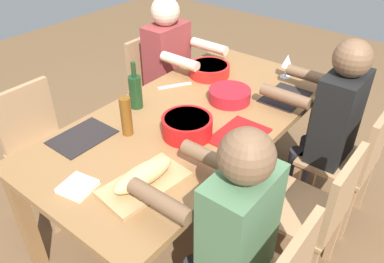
# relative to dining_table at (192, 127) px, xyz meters

# --- Properties ---
(ground_plane) EXTENTS (8.00, 8.00, 0.00)m
(ground_plane) POSITION_rel_dining_table_xyz_m (0.00, 0.00, -0.66)
(ground_plane) COLOR brown
(dining_table) EXTENTS (1.95, 0.97, 0.74)m
(dining_table) POSITION_rel_dining_table_xyz_m (0.00, 0.00, 0.00)
(dining_table) COLOR olive
(dining_table) RESTS_ON ground_plane
(chair_far_center) EXTENTS (0.40, 0.40, 0.85)m
(chair_far_center) POSITION_rel_dining_table_xyz_m (0.00, 0.81, -0.18)
(chair_far_center) COLOR #A87F56
(chair_far_center) RESTS_ON ground_plane
(chair_near_left) EXTENTS (0.40, 0.40, 0.85)m
(chair_near_left) POSITION_rel_dining_table_xyz_m (-0.54, -0.81, -0.18)
(chair_near_left) COLOR #A87F56
(chair_near_left) RESTS_ON ground_plane
(diner_near_left) EXTENTS (0.41, 0.53, 1.20)m
(diner_near_left) POSITION_rel_dining_table_xyz_m (-0.54, -0.62, 0.03)
(diner_near_left) COLOR #2D2D38
(diner_near_left) RESTS_ON ground_plane
(diner_far_right) EXTENTS (0.41, 0.53, 1.20)m
(diner_far_right) POSITION_rel_dining_table_xyz_m (0.54, 0.62, 0.03)
(diner_far_right) COLOR #2D2D38
(diner_far_right) RESTS_ON ground_plane
(chair_near_right) EXTENTS (0.40, 0.40, 0.85)m
(chair_near_right) POSITION_rel_dining_table_xyz_m (0.54, -0.81, -0.18)
(chair_near_right) COLOR #A87F56
(chair_near_right) RESTS_ON ground_plane
(chair_far_left) EXTENTS (0.40, 0.40, 0.85)m
(chair_far_left) POSITION_rel_dining_table_xyz_m (-0.54, 0.81, -0.18)
(chair_far_left) COLOR #A87F56
(chair_far_left) RESTS_ON ground_plane
(diner_far_left) EXTENTS (0.41, 0.53, 1.20)m
(diner_far_left) POSITION_rel_dining_table_xyz_m (-0.54, 0.62, 0.03)
(diner_far_left) COLOR #2D2D38
(diner_far_left) RESTS_ON ground_plane
(serving_bowl_pasta) EXTENTS (0.26, 0.26, 0.08)m
(serving_bowl_pasta) POSITION_rel_dining_table_xyz_m (-0.28, 0.07, 0.12)
(serving_bowl_pasta) COLOR #B21923
(serving_bowl_pasta) RESTS_ON dining_table
(serving_bowl_fruit) EXTENTS (0.27, 0.27, 0.11)m
(serving_bowl_fruit) POSITION_rel_dining_table_xyz_m (0.17, 0.10, 0.14)
(serving_bowl_fruit) COLOR red
(serving_bowl_fruit) RESTS_ON dining_table
(serving_bowl_greens) EXTENTS (0.28, 0.28, 0.08)m
(serving_bowl_greens) POSITION_rel_dining_table_xyz_m (-0.49, -0.24, 0.12)
(serving_bowl_greens) COLOR red
(serving_bowl_greens) RESTS_ON dining_table
(cutting_board) EXTENTS (0.42, 0.26, 0.02)m
(cutting_board) POSITION_rel_dining_table_xyz_m (0.60, 0.20, 0.09)
(cutting_board) COLOR tan
(cutting_board) RESTS_ON dining_table
(bread_loaf) EXTENTS (0.33, 0.15, 0.09)m
(bread_loaf) POSITION_rel_dining_table_xyz_m (0.60, 0.20, 0.14)
(bread_loaf) COLOR tan
(bread_loaf) RESTS_ON cutting_board
(wine_bottle) EXTENTS (0.08, 0.08, 0.29)m
(wine_bottle) POSITION_rel_dining_table_xyz_m (0.13, -0.32, 0.19)
(wine_bottle) COLOR #193819
(wine_bottle) RESTS_ON dining_table
(beer_bottle) EXTENTS (0.06, 0.06, 0.22)m
(beer_bottle) POSITION_rel_dining_table_xyz_m (0.36, -0.16, 0.19)
(beer_bottle) COLOR brown
(beer_bottle) RESTS_ON dining_table
(wine_glass) EXTENTS (0.08, 0.08, 0.17)m
(wine_glass) POSITION_rel_dining_table_xyz_m (-0.79, 0.19, 0.19)
(wine_glass) COLOR silver
(wine_glass) RESTS_ON dining_table
(placemat_far_center) EXTENTS (0.32, 0.23, 0.01)m
(placemat_far_center) POSITION_rel_dining_table_xyz_m (0.00, 0.32, 0.08)
(placemat_far_center) COLOR maroon
(placemat_far_center) RESTS_ON dining_table
(placemat_near_right) EXTENTS (0.32, 0.23, 0.01)m
(placemat_near_right) POSITION_rel_dining_table_xyz_m (0.54, -0.32, 0.08)
(placemat_near_right) COLOR black
(placemat_near_right) RESTS_ON dining_table
(placemat_far_left) EXTENTS (0.32, 0.23, 0.01)m
(placemat_far_left) POSITION_rel_dining_table_xyz_m (-0.54, 0.32, 0.08)
(placemat_far_left) COLOR black
(placemat_far_left) RESTS_ON dining_table
(carving_knife) EXTENTS (0.21, 0.14, 0.01)m
(carving_knife) POSITION_rel_dining_table_xyz_m (-0.22, -0.32, 0.08)
(carving_knife) COLOR silver
(carving_knife) RESTS_ON dining_table
(napkin_stack) EXTENTS (0.16, 0.16, 0.02)m
(napkin_stack) POSITION_rel_dining_table_xyz_m (0.80, -0.02, 0.09)
(napkin_stack) COLOR white
(napkin_stack) RESTS_ON dining_table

